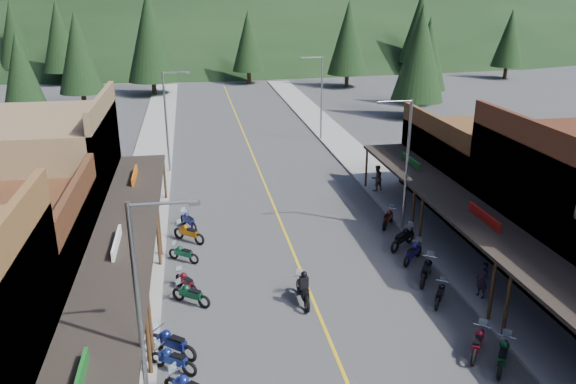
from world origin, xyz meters
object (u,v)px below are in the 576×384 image
bike_east_7 (440,293)px  bike_west_11 (189,232)px  pine_6 (510,38)px  bike_west_7 (172,342)px  bike_east_11 (388,217)px  rider_on_bike (303,289)px  bike_west_9 (186,281)px  bike_east_8 (427,270)px  streetlight_3 (320,94)px  streetlight_1 (168,118)px  pine_3 (248,41)px  pine_8 (21,71)px  bike_east_5 (503,354)px  pine_11 (420,54)px  shop_east_3 (482,169)px  pine_1 (59,36)px  bike_east_6 (478,342)px  bike_west_8 (191,293)px  bike_east_9 (413,252)px  pine_5 (420,26)px  shop_west_3 (44,177)px  pine_2 (150,36)px  pine_7 (14,34)px  pine_9 (428,54)px  pine_4 (348,38)px  bike_west_10 (183,253)px  pine_10 (78,52)px  bike_east_10 (403,237)px  pedestrian_east_b (377,178)px  streetlight_2 (405,160)px  streetlight_0 (143,309)px  bike_west_12 (188,220)px  pedestrian_east_a (483,280)px  bike_west_6 (173,359)px

bike_east_7 → bike_west_11: bearing=177.1°
pine_6 → bike_west_7: bearing=-128.3°
bike_east_11 → rider_on_bike: rider_on_bike is taller
bike_west_9 → bike_east_8: 11.86m
streetlight_3 → bike_west_9: size_ratio=4.23×
streetlight_1 → pine_3: pine_3 is taller
pine_8 → bike_east_5: 53.53m
pine_11 → bike_west_11: 39.67m
shop_east_3 → bike_east_8: shop_east_3 is taller
pine_1 → bike_west_7: 74.69m
bike_east_5 → bike_east_6: (-0.55, 0.91, -0.02)m
bike_west_8 → bike_west_11: bearing=36.8°
bike_east_9 → bike_west_8: bearing=-122.9°
pine_11 → bike_east_9: bearing=-112.2°
shop_east_3 → rider_on_bike: size_ratio=4.68×
pine_5 → bike_east_9: size_ratio=6.78×
shop_west_3 → pine_5: (47.78, 60.70, 4.47)m
bike_west_7 → pine_2: bearing=42.0°
pine_5 → bike_east_9: bearing=-112.3°
pine_7 → rider_on_bike: 81.82m
pine_7 → pine_9: pine_7 is taller
pine_3 → bike_east_7: pine_3 is taller
pine_4 → bike_west_10: size_ratio=6.69×
pine_10 → pine_6: bearing=12.3°
rider_on_bike → pine_10: bearing=107.9°
pine_1 → bike_east_6: 80.25m
bike_east_10 → pedestrian_east_b: pedestrian_east_b is taller
streetlight_2 → bike_west_11: size_ratio=3.69×
pine_3 → pine_4: bearing=-23.2°
pine_3 → pine_4: (14.00, -6.00, 0.75)m
bike_east_11 → streetlight_0: bearing=-97.7°
bike_east_6 → bike_west_12: bearing=165.5°
bike_east_5 → bike_east_10: bike_east_10 is taller
pine_4 → pedestrian_east_b: 46.81m
bike_west_10 → pine_3: bearing=27.0°
bike_east_11 → bike_east_8: bearing=-59.3°
pedestrian_east_b → bike_east_11: bearing=60.0°
shop_east_3 → bike_east_9: (-7.65, -7.43, -1.94)m
streetlight_3 → bike_west_8: streetlight_3 is taller
pedestrian_east_a → pine_3: bearing=164.3°
bike_west_6 → streetlight_0: bearing=-158.7°
bike_east_8 → pine_6: bearing=91.7°
bike_west_10 → bike_east_10: size_ratio=0.80×
bike_east_7 → streetlight_2: bearing=116.7°
pine_3 → bike_west_10: bearing=-99.5°
bike_west_9 → pine_4: bearing=37.1°
shop_west_3 → pedestrian_east_b: 21.86m
streetlight_3 → bike_east_11: 21.63m
pine_10 → pine_11: pine_11 is taller
pine_4 → pine_9: bearing=-68.2°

